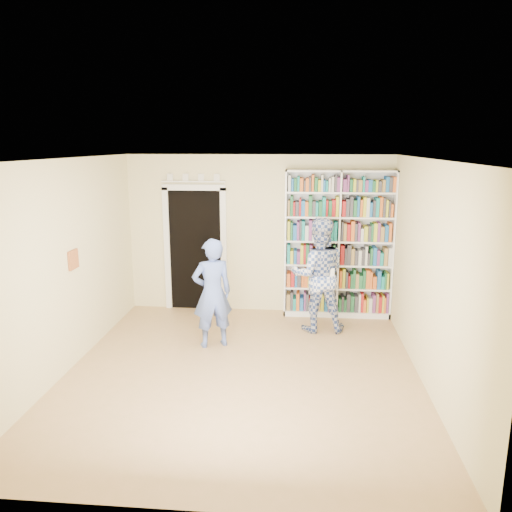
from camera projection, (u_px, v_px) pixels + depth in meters
The scene contains 11 objects.
floor at pixel (242, 372), 6.42m from camera, with size 5.00×5.00×0.00m, color tan.
ceiling at pixel (241, 159), 5.82m from camera, with size 5.00×5.00×0.00m, color white.
wall_back at pixel (258, 235), 8.55m from camera, with size 4.50×4.50×0.00m, color beige.
wall_left at pixel (65, 267), 6.31m from camera, with size 5.00×5.00×0.00m, color beige.
wall_right at pixel (429, 275), 5.92m from camera, with size 5.00×5.00×0.00m, color beige.
bookshelf at pixel (338, 244), 8.30m from camera, with size 1.79×0.34×2.46m.
doorway at pixel (195, 243), 8.66m from camera, with size 1.10×0.08×2.43m.
wall_art at pixel (73, 260), 6.50m from camera, with size 0.03×0.25×0.25m, color brown.
man_blue at pixel (212, 293), 7.10m from camera, with size 0.58×0.38×1.59m, color #5771C3.
man_plaid at pixel (318, 275), 7.70m from camera, with size 0.87×0.68×1.79m, color #2F4891.
paper_sheet at pixel (328, 277), 7.49m from camera, with size 0.19×0.01×0.27m, color white.
Camera 1 is at (0.70, -5.89, 2.88)m, focal length 35.00 mm.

